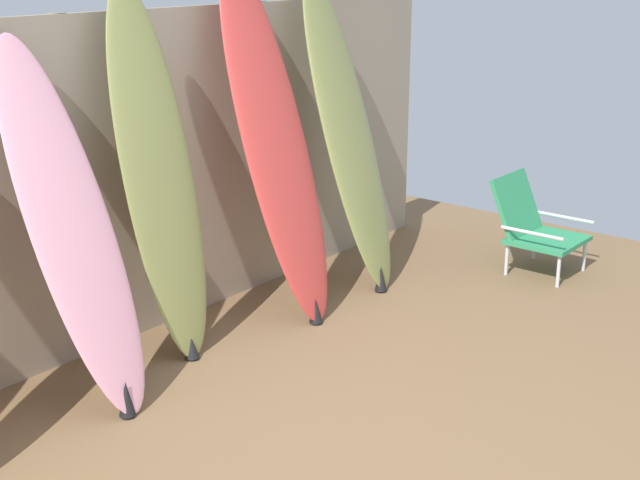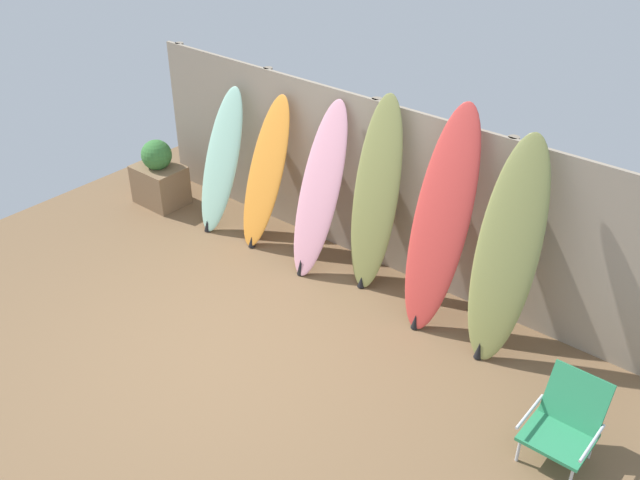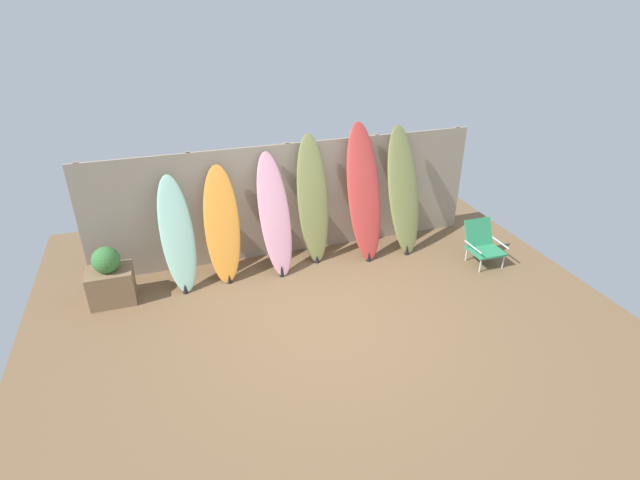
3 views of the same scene
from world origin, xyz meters
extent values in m
cube|color=gray|center=(0.00, 2.00, 0.90)|extent=(6.08, 0.04, 1.80)
cylinder|color=gray|center=(0.00, 2.04, 0.90)|extent=(0.10, 0.10, 1.80)
cylinder|color=gray|center=(1.44, 2.04, 0.90)|extent=(0.10, 0.10, 1.80)
cylinder|color=gray|center=(2.88, 2.04, 0.90)|extent=(0.10, 0.10, 1.80)
ellipsoid|color=pink|center=(-0.34, 1.59, 0.87)|extent=(0.51, 0.77, 1.75)
cone|color=black|center=(-0.34, 1.27, 0.10)|extent=(0.08, 0.08, 0.17)
ellipsoid|color=olive|center=(0.28, 1.68, 0.99)|extent=(0.52, 0.48, 1.97)
cone|color=black|center=(0.28, 1.50, 0.07)|extent=(0.08, 0.08, 0.11)
ellipsoid|color=#D13D38|center=(1.08, 1.59, 1.04)|extent=(0.57, 0.73, 2.08)
cone|color=black|center=(1.08, 1.29, 0.08)|extent=(0.08, 0.08, 0.14)
ellipsoid|color=olive|center=(1.74, 1.57, 0.99)|extent=(0.62, 0.71, 1.99)
cone|color=black|center=(1.74, 1.29, 0.09)|extent=(0.08, 0.08, 0.16)
cylinder|color=silver|center=(2.54, 0.45, 0.11)|extent=(0.02, 0.02, 0.22)
cylinder|color=silver|center=(2.95, 0.45, 0.11)|extent=(0.02, 0.02, 0.22)
cylinder|color=silver|center=(2.54, 0.82, 0.11)|extent=(0.02, 0.02, 0.22)
cylinder|color=silver|center=(2.95, 0.82, 0.11)|extent=(0.02, 0.02, 0.22)
cube|color=#2D8C59|center=(2.74, 0.63, 0.23)|extent=(0.48, 0.44, 0.03)
cube|color=#2D8C59|center=(2.74, 0.87, 0.43)|extent=(0.46, 0.21, 0.42)
cylinder|color=silver|center=(2.50, 0.63, 0.34)|extent=(0.02, 0.44, 0.02)
cylinder|color=silver|center=(2.98, 0.63, 0.34)|extent=(0.02, 0.44, 0.02)
camera|label=1|loc=(-2.66, -1.79, 2.08)|focal=50.00mm
camera|label=2|loc=(3.76, -3.34, 4.24)|focal=40.00mm
camera|label=3|loc=(-1.79, -4.96, 3.92)|focal=28.00mm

